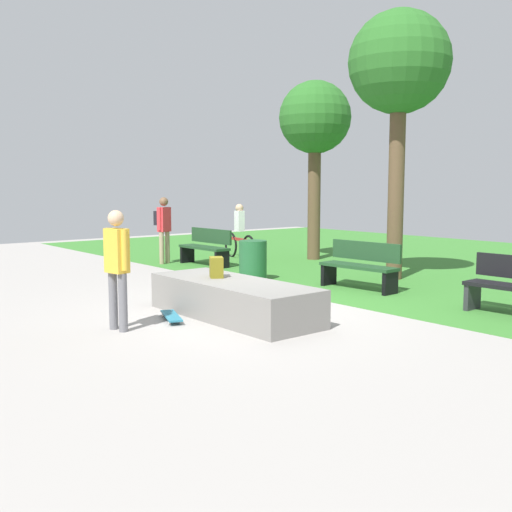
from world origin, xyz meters
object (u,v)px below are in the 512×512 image
(skateboard_by_ledge, at_px, (171,316))
(park_bench_far_left, at_px, (361,264))
(backpack_on_ledge, at_px, (216,267))
(concrete_ledge, at_px, (233,299))
(cyclist_on_bicycle, at_px, (239,236))
(trash_bin, at_px, (253,261))
(park_bench_center_lawn, at_px, (206,246))
(tree_tall_oak, at_px, (315,121))
(skater_performing_trick, at_px, (117,261))
(pedestrian_with_backpack, at_px, (163,224))
(tree_slender_maple, at_px, (399,68))

(skateboard_by_ledge, height_order, park_bench_far_left, park_bench_far_left)
(backpack_on_ledge, height_order, skateboard_by_ledge, backpack_on_ledge)
(concrete_ledge, bearing_deg, cyclist_on_bicycle, 141.33)
(trash_bin, height_order, cyclist_on_bicycle, cyclist_on_bicycle)
(park_bench_center_lawn, distance_m, tree_tall_oak, 4.41)
(skater_performing_trick, bearing_deg, pedestrian_with_backpack, 144.19)
(tree_tall_oak, relative_size, cyclist_on_bicycle, 2.63)
(backpack_on_ledge, distance_m, tree_slender_maple, 6.17)
(tree_slender_maple, height_order, pedestrian_with_backpack, tree_slender_maple)
(park_bench_center_lawn, height_order, trash_bin, park_bench_center_lawn)
(trash_bin, distance_m, cyclist_on_bicycle, 3.81)
(trash_bin, bearing_deg, cyclist_on_bicycle, 146.31)
(tree_slender_maple, bearing_deg, cyclist_on_bicycle, -176.01)
(tree_tall_oak, bearing_deg, tree_slender_maple, -17.53)
(backpack_on_ledge, relative_size, pedestrian_with_backpack, 0.19)
(concrete_ledge, bearing_deg, tree_slender_maple, 99.47)
(skateboard_by_ledge, height_order, cyclist_on_bicycle, cyclist_on_bicycle)
(concrete_ledge, distance_m, park_bench_center_lawn, 6.08)
(skateboard_by_ledge, xyz_separation_m, cyclist_on_bicycle, (-5.34, 5.44, 0.57))
(tree_slender_maple, relative_size, pedestrian_with_backpack, 3.28)
(skater_performing_trick, xyz_separation_m, tree_tall_oak, (-4.04, 7.80, 2.70))
(backpack_on_ledge, relative_size, park_bench_far_left, 0.20)
(park_bench_center_lawn, bearing_deg, trash_bin, -13.60)
(park_bench_far_left, bearing_deg, concrete_ledge, -82.98)
(skateboard_by_ledge, bearing_deg, skater_performing_trick, -85.24)
(concrete_ledge, height_order, tree_tall_oak, tree_tall_oak)
(tree_tall_oak, height_order, trash_bin, tree_tall_oak)
(pedestrian_with_backpack, bearing_deg, skater_performing_trick, -35.81)
(skater_performing_trick, distance_m, trash_bin, 4.82)
(park_bench_far_left, height_order, trash_bin, park_bench_far_left)
(skateboard_by_ledge, bearing_deg, concrete_ledge, 64.14)
(concrete_ledge, height_order, park_bench_far_left, park_bench_far_left)
(park_bench_center_lawn, distance_m, cyclist_on_bicycle, 1.58)
(backpack_on_ledge, bearing_deg, tree_tall_oak, 154.12)
(skateboard_by_ledge, distance_m, tree_slender_maple, 7.24)
(backpack_on_ledge, distance_m, park_bench_far_left, 3.39)
(park_bench_center_lawn, distance_m, trash_bin, 2.70)
(park_bench_center_lawn, bearing_deg, tree_slender_maple, 22.55)
(backpack_on_ledge, distance_m, skater_performing_trick, 1.76)
(cyclist_on_bicycle, bearing_deg, pedestrian_with_backpack, -100.99)
(skater_performing_trick, distance_m, tree_slender_maple, 7.52)
(concrete_ledge, xyz_separation_m, backpack_on_ledge, (-0.44, 0.01, 0.44))
(backpack_on_ledge, xyz_separation_m, skateboard_by_ledge, (0.03, -0.85, -0.65))
(skateboard_by_ledge, xyz_separation_m, pedestrian_with_backpack, (-5.76, 3.31, 0.95))
(trash_bin, bearing_deg, park_bench_far_left, 22.53)
(skateboard_by_ledge, height_order, pedestrian_with_backpack, pedestrian_with_backpack)
(skateboard_by_ledge, xyz_separation_m, tree_slender_maple, (-0.42, 5.79, 4.33))
(skateboard_by_ledge, bearing_deg, tree_tall_oak, 119.86)
(park_bench_center_lawn, bearing_deg, skateboard_by_ledge, -39.57)
(tree_slender_maple, bearing_deg, park_bench_center_lawn, -157.45)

